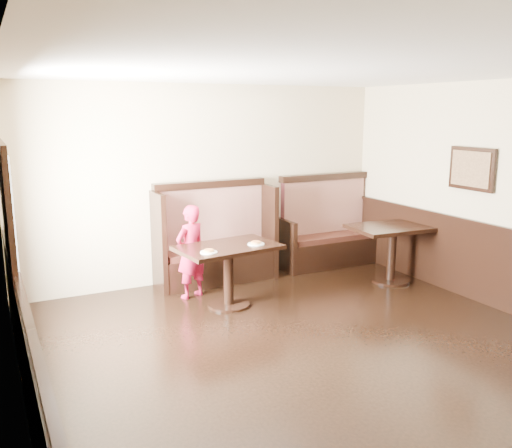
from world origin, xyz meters
TOP-DOWN VIEW (x-y plane):
  - ground at (0.00, 0.00)m, footprint 7.00×7.00m
  - room_shell at (-0.30, 0.28)m, footprint 7.00×7.00m
  - booth_main at (0.00, 3.30)m, footprint 1.75×0.72m
  - booth_neighbor at (1.95, 3.29)m, footprint 1.65×0.72m
  - table_main at (-0.25, 2.24)m, footprint 1.32×0.92m
  - table_neighbor at (2.26, 2.11)m, footprint 1.24×0.86m
  - child at (-0.55, 2.78)m, footprint 0.53×0.44m
  - pizza_plate_left at (-0.59, 2.04)m, footprint 0.21×0.21m
  - pizza_plate_right at (0.09, 2.14)m, footprint 0.21×0.21m

SIDE VIEW (x-z plane):
  - ground at x=0.00m, z-range 0.00..0.00m
  - booth_neighbor at x=1.95m, z-range -0.24..1.21m
  - booth_main at x=0.00m, z-range -0.20..1.25m
  - table_main at x=-0.25m, z-range 0.21..1.00m
  - table_neighbor at x=2.26m, z-range 0.20..1.03m
  - child at x=-0.55m, z-range 0.00..1.24m
  - room_shell at x=-0.30m, z-range -2.83..4.17m
  - pizza_plate_left at x=-0.59m, z-range 0.78..0.82m
  - pizza_plate_right at x=0.09m, z-range 0.78..0.82m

